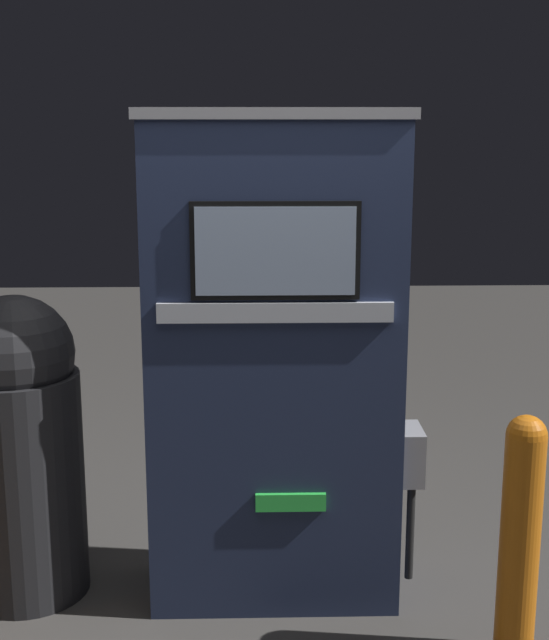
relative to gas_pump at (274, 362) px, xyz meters
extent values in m
plane|color=#423F3D|center=(0.00, -0.22, -0.96)|extent=(14.00, 14.00, 0.00)
cube|color=#232D4C|center=(0.00, 0.00, -0.52)|extent=(0.95, 0.44, 0.87)
cube|color=#232D4C|center=(0.00, 0.00, 0.41)|extent=(0.95, 0.44, 1.00)
cube|color=#99999E|center=(0.00, 0.00, 0.93)|extent=(0.98, 0.47, 0.04)
cube|color=black|center=(0.00, -0.22, 0.46)|extent=(0.59, 0.01, 0.35)
cube|color=#9EB2D1|center=(0.00, -0.23, 0.46)|extent=(0.56, 0.01, 0.31)
cube|color=silver|center=(0.00, -0.23, 0.24)|extent=(0.84, 0.02, 0.07)
cube|color=#33D84C|center=(0.05, -0.23, -0.48)|extent=(0.26, 0.02, 0.07)
cube|color=#99999E|center=(0.52, -0.09, -0.35)|extent=(0.09, 0.20, 0.21)
cylinder|color=black|center=(0.52, -0.15, -0.64)|extent=(0.03, 0.03, 0.38)
cylinder|color=orange|center=(0.84, -0.48, -0.54)|extent=(0.14, 0.14, 0.83)
sphere|color=orange|center=(0.84, -0.48, -0.13)|extent=(0.14, 0.14, 0.14)
cylinder|color=#232326|center=(-1.00, 0.02, -0.50)|extent=(0.48, 0.48, 0.91)
sphere|color=#232326|center=(-1.00, 0.02, 0.03)|extent=(0.46, 0.46, 0.46)
camera|label=1|loc=(-0.09, -3.30, 0.91)|focal=50.00mm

